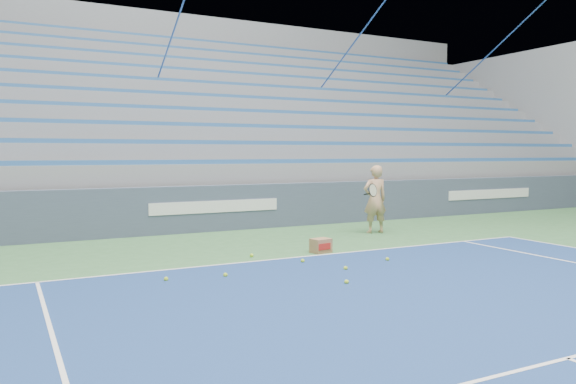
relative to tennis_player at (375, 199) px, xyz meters
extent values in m
cube|color=white|center=(-3.24, -1.94, -0.78)|extent=(10.97, 0.05, 0.00)
cube|color=white|center=(-3.24, -7.42, -0.78)|extent=(8.23, 0.05, 0.00)
cube|color=#3E495F|center=(-3.24, 2.06, -0.25)|extent=(30.00, 0.30, 1.10)
cube|color=white|center=(-3.24, 1.90, -0.20)|extent=(3.20, 0.02, 0.28)
cube|color=white|center=(5.76, 1.90, -0.20)|extent=(3.40, 0.02, 0.28)
cube|color=gray|center=(-3.24, 6.61, -0.25)|extent=(30.00, 8.50, 1.10)
cube|color=gray|center=(-3.24, 6.61, 0.55)|extent=(30.00, 8.50, 0.50)
cube|color=#2C609F|center=(-3.24, 2.74, 0.86)|extent=(29.60, 0.42, 0.11)
cube|color=gray|center=(-3.24, 7.04, 1.05)|extent=(30.00, 7.65, 0.50)
cube|color=#2C609F|center=(-3.24, 3.59, 1.36)|extent=(29.60, 0.42, 0.11)
cube|color=gray|center=(-3.24, 7.46, 1.55)|extent=(30.00, 6.80, 0.50)
cube|color=#2C609F|center=(-3.24, 4.44, 1.86)|extent=(29.60, 0.42, 0.11)
cube|color=gray|center=(-3.24, 7.89, 2.05)|extent=(30.00, 5.95, 0.50)
cube|color=#2C609F|center=(-3.24, 5.29, 2.36)|extent=(29.60, 0.42, 0.11)
cube|color=gray|center=(-3.24, 8.31, 2.55)|extent=(30.00, 5.10, 0.50)
cube|color=#2C609F|center=(-3.24, 6.14, 2.86)|extent=(29.60, 0.42, 0.11)
cube|color=gray|center=(-3.24, 8.74, 3.05)|extent=(30.00, 4.25, 0.50)
cube|color=#2C609F|center=(-3.24, 6.99, 3.36)|extent=(29.60, 0.42, 0.11)
cube|color=gray|center=(-3.24, 9.16, 3.55)|extent=(30.00, 3.40, 0.50)
cube|color=#2C609F|center=(-3.24, 7.84, 3.86)|extent=(29.60, 0.42, 0.11)
cube|color=gray|center=(-3.24, 9.59, 4.05)|extent=(30.00, 2.55, 0.50)
cube|color=#2C609F|center=(-3.24, 8.69, 4.36)|extent=(29.60, 0.42, 0.11)
cube|color=gray|center=(-3.24, 10.01, 4.55)|extent=(30.00, 1.70, 0.50)
cube|color=#2C609F|center=(-3.24, 9.54, 4.86)|extent=(29.60, 0.42, 0.11)
cube|color=gray|center=(-3.24, 10.44, 5.05)|extent=(30.00, 0.85, 0.50)
cube|color=#2C609F|center=(-3.24, 10.39, 5.36)|extent=(29.60, 0.42, 0.11)
cube|color=gray|center=(11.91, 6.61, 2.25)|extent=(0.30, 8.80, 6.10)
cube|color=gray|center=(-3.24, 11.16, 2.85)|extent=(31.00, 0.40, 7.30)
cylinder|color=#305AA9|center=(-3.24, 6.61, 3.80)|extent=(0.05, 8.53, 5.04)
cylinder|color=#305AA9|center=(2.76, 6.61, 3.80)|extent=(0.05, 8.53, 5.04)
cylinder|color=#305AA9|center=(8.76, 6.61, 3.80)|extent=(0.05, 8.53, 5.04)
imported|color=tan|center=(0.01, 0.01, 0.00)|extent=(0.63, 0.47, 1.59)
cylinder|color=black|center=(-0.34, -0.24, 0.15)|extent=(0.12, 0.27, 0.08)
cylinder|color=beige|center=(-0.44, -0.52, 0.25)|extent=(0.29, 0.16, 0.28)
torus|color=black|center=(-0.44, -0.52, 0.25)|extent=(0.31, 0.18, 0.30)
cube|color=#956B48|center=(-2.45, -1.67, -0.66)|extent=(0.40, 0.33, 0.27)
cube|color=#B21E19|center=(-2.45, -1.81, -0.66)|extent=(0.28, 0.06, 0.12)
sphere|color=#BCE42E|center=(-3.79, -1.50, -0.76)|extent=(0.07, 0.07, 0.07)
sphere|color=#BCE42E|center=(-1.84, -2.92, -0.76)|extent=(0.07, 0.07, 0.07)
sphere|color=#BCE42E|center=(-2.90, -3.22, -0.76)|extent=(0.07, 0.07, 0.07)
sphere|color=#BCE42E|center=(-5.67, -2.68, -0.76)|extent=(0.07, 0.07, 0.07)
sphere|color=#BCE42E|center=(-3.22, -2.37, -0.76)|extent=(0.07, 0.07, 0.07)
sphere|color=#BCE42E|center=(-4.79, -2.81, -0.76)|extent=(0.07, 0.07, 0.07)
sphere|color=#BCE42E|center=(-3.42, -4.04, -0.76)|extent=(0.07, 0.07, 0.07)
camera|label=1|loc=(-7.77, -10.69, 1.08)|focal=35.00mm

